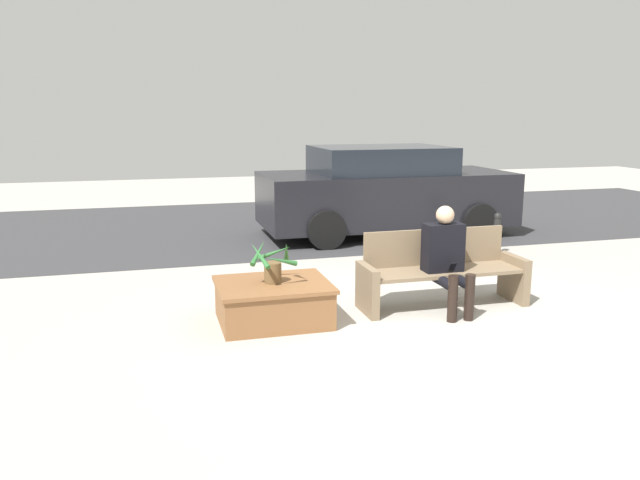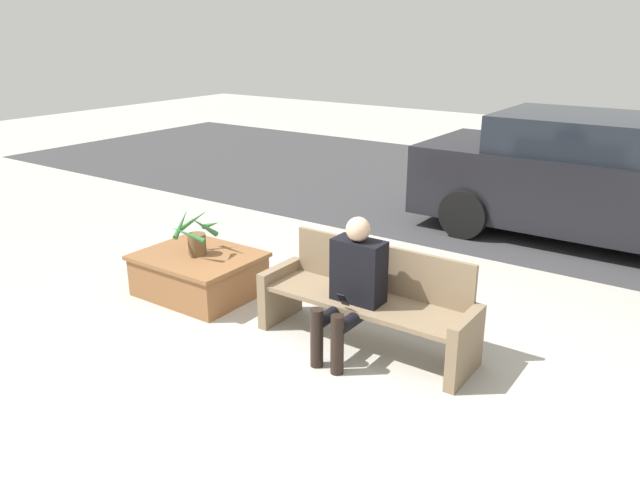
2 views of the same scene
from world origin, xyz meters
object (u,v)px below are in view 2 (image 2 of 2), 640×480
object	(u,v)px
person_seated	(352,282)
parked_car	(595,180)
potted_plant	(196,236)
planter_box	(199,272)
bench	(368,300)

from	to	relation	value
person_seated	parked_car	bearing A→B (deg)	77.69
parked_car	potted_plant	bearing A→B (deg)	-124.48
potted_plant	planter_box	bearing A→B (deg)	10.86
bench	potted_plant	distance (m)	1.94
bench	planter_box	size ratio (longest dim) A/B	1.63
bench	parked_car	distance (m)	4.12
bench	parked_car	bearing A→B (deg)	77.63
bench	person_seated	size ratio (longest dim) A/B	1.63
person_seated	potted_plant	size ratio (longest dim) A/B	2.35
bench	potted_plant	size ratio (longest dim) A/B	3.84
bench	potted_plant	xyz separation A→B (m)	(-1.92, -0.08, 0.22)
planter_box	parked_car	xyz separation A→B (m)	(2.80, 4.08, 0.53)
parked_car	bench	bearing A→B (deg)	-102.37
person_seated	potted_plant	bearing A→B (deg)	176.27
bench	planter_box	distance (m)	1.93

